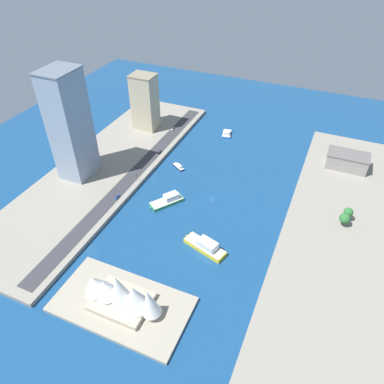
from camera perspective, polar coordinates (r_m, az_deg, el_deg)
The scene contains 18 objects.
ground_plane at distance 255.51m, azimuth 3.09°, elevation -0.85°, with size 440.00×440.00×0.00m, color navy.
quay_west at distance 246.96m, azimuth 22.51°, elevation -5.69°, with size 70.00×240.00×2.85m, color gray.
quay_east at distance 289.81m, azimuth -13.31°, elevation 3.78°, with size 70.00×240.00×2.85m, color gray.
peninsula_point at distance 198.16m, azimuth -10.94°, elevation -16.95°, with size 69.83×37.66×2.00m, color #A89E89.
road_strip at distance 276.32m, azimuth -9.00°, elevation 2.89°, with size 10.61×228.00×0.15m, color #38383D.
catamaran_blue at distance 328.37m, azimuth 5.50°, elevation 9.16°, with size 10.44×16.07×4.29m.
ferry_green_doubledeck at distance 250.16m, azimuth -3.79°, elevation -1.27°, with size 20.59×24.23×6.11m.
patrol_launch_navy at distance 283.77m, azimuth -2.14°, elevation 4.02°, with size 12.05×9.04×3.09m.
ferry_yellow_fast at distance 217.96m, azimuth 2.13°, elevation -8.47°, with size 29.15×15.75×7.28m.
office_block_beige at distance 325.80m, azimuth -7.41°, elevation 13.82°, with size 20.81×17.07×48.45m.
tower_tall_glass at distance 267.03m, azimuth -18.63°, elevation 9.84°, with size 21.00×26.12×78.64m.
carpark_squat_concrete at distance 300.85m, azimuth 23.21°, elevation 4.56°, with size 30.59×17.11×11.89m.
van_white at distance 330.12m, azimuth -3.06°, elevation 9.90°, with size 2.04×4.64×1.55m.
hatchback_blue at distance 255.17m, azimuth -11.69°, elevation -0.72°, with size 1.99×4.84×1.52m.
suv_black at distance 297.52m, azimuth -5.15°, elevation 6.29°, with size 2.03×4.52×1.54m.
traffic_light_waterfront at distance 266.13m, azimuth -8.73°, elevation 2.49°, with size 0.36×0.36×6.50m.
opera_landmark at distance 190.38m, azimuth -11.15°, elevation -15.40°, with size 45.50×21.88×21.05m.
park_tree_cluster at distance 246.63m, azimuth 23.09°, elevation -3.46°, with size 7.73×12.48×9.68m.
Camera 1 is at (-65.68, 186.00, 162.41)m, focal length 33.93 mm.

